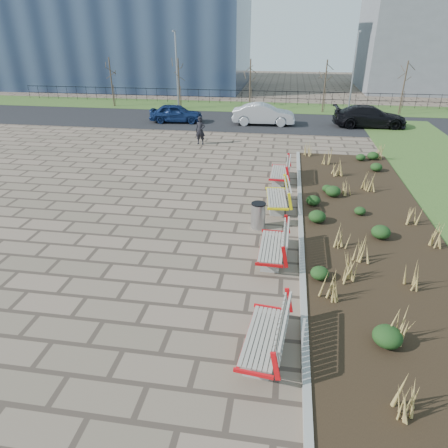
% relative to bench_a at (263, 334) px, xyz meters
% --- Properties ---
extents(ground, '(120.00, 120.00, 0.00)m').
position_rel_bench_a_xyz_m(ground, '(-3.00, 1.27, -0.50)').
color(ground, '#6E5B4C').
rests_on(ground, ground).
extents(planting_bed, '(4.50, 18.00, 0.10)m').
position_rel_bench_a_xyz_m(planting_bed, '(3.25, 6.27, -0.45)').
color(planting_bed, black).
rests_on(planting_bed, ground).
extents(planting_curb, '(0.16, 18.00, 0.15)m').
position_rel_bench_a_xyz_m(planting_curb, '(0.92, 6.27, -0.42)').
color(planting_curb, gray).
rests_on(planting_curb, ground).
extents(grass_verge_far, '(80.00, 5.00, 0.04)m').
position_rel_bench_a_xyz_m(grass_verge_far, '(-3.00, 29.27, -0.48)').
color(grass_verge_far, '#33511E').
rests_on(grass_verge_far, ground).
extents(road, '(80.00, 7.00, 0.02)m').
position_rel_bench_a_xyz_m(road, '(-3.00, 23.27, -0.49)').
color(road, black).
rests_on(road, ground).
extents(bench_a, '(1.12, 2.19, 1.00)m').
position_rel_bench_a_xyz_m(bench_a, '(0.00, 0.00, 0.00)').
color(bench_a, red).
rests_on(bench_a, ground).
extents(bench_b, '(0.94, 2.12, 1.00)m').
position_rel_bench_a_xyz_m(bench_b, '(0.00, 3.91, 0.00)').
color(bench_b, '#AD0B0E').
rests_on(bench_b, ground).
extents(bench_c, '(1.09, 2.17, 1.00)m').
position_rel_bench_a_xyz_m(bench_c, '(0.00, 7.76, 0.00)').
color(bench_c, '#FFE80D').
rests_on(bench_c, ground).
extents(bench_d, '(0.95, 2.12, 1.00)m').
position_rel_bench_a_xyz_m(bench_d, '(0.00, 10.81, 0.00)').
color(bench_d, red).
rests_on(bench_d, ground).
extents(litter_bin, '(0.49, 0.49, 0.91)m').
position_rel_bench_a_xyz_m(litter_bin, '(-0.57, 5.97, -0.04)').
color(litter_bin, '#B2B2B7').
rests_on(litter_bin, ground).
extents(pedestrian, '(0.64, 0.46, 1.63)m').
position_rel_bench_a_xyz_m(pedestrian, '(-4.83, 16.54, 0.32)').
color(pedestrian, black).
rests_on(pedestrian, ground).
extents(car_blue, '(3.93, 1.87, 1.30)m').
position_rel_bench_a_xyz_m(car_blue, '(-7.86, 22.23, 0.17)').
color(car_blue, '#12234F').
rests_on(car_blue, road).
extents(car_silver, '(4.44, 1.69, 1.45)m').
position_rel_bench_a_xyz_m(car_silver, '(-1.48, 22.44, 0.24)').
color(car_silver, '#A0A1A7').
rests_on(car_silver, road).
extents(car_black, '(5.05, 2.24, 1.44)m').
position_rel_bench_a_xyz_m(car_black, '(5.85, 22.80, 0.24)').
color(car_black, black).
rests_on(car_black, road).
extents(tree_a, '(1.40, 1.40, 4.00)m').
position_rel_bench_a_xyz_m(tree_a, '(-15.00, 27.77, 1.54)').
color(tree_a, '#4C3D2D').
rests_on(tree_a, grass_verge_far).
extents(tree_b, '(1.40, 1.40, 4.00)m').
position_rel_bench_a_xyz_m(tree_b, '(-9.00, 27.77, 1.54)').
color(tree_b, '#4C3D2D').
rests_on(tree_b, grass_verge_far).
extents(tree_c, '(1.40, 1.40, 4.00)m').
position_rel_bench_a_xyz_m(tree_c, '(-3.00, 27.77, 1.54)').
color(tree_c, '#4C3D2D').
rests_on(tree_c, grass_verge_far).
extents(tree_d, '(1.40, 1.40, 4.00)m').
position_rel_bench_a_xyz_m(tree_d, '(3.00, 27.77, 1.54)').
color(tree_d, '#4C3D2D').
rests_on(tree_d, grass_verge_far).
extents(tree_e, '(1.40, 1.40, 4.00)m').
position_rel_bench_a_xyz_m(tree_e, '(9.00, 27.77, 1.54)').
color(tree_e, '#4C3D2D').
rests_on(tree_e, grass_verge_far).
extents(lamp_west, '(0.24, 0.60, 6.00)m').
position_rel_bench_a_xyz_m(lamp_west, '(-9.00, 27.27, 2.54)').
color(lamp_west, gray).
rests_on(lamp_west, grass_verge_far).
extents(lamp_east, '(0.24, 0.60, 6.00)m').
position_rel_bench_a_xyz_m(lamp_east, '(5.00, 27.27, 2.54)').
color(lamp_east, gray).
rests_on(lamp_east, grass_verge_far).
extents(railing_fence, '(44.00, 0.10, 1.20)m').
position_rel_bench_a_xyz_m(railing_fence, '(-3.00, 30.77, 0.14)').
color(railing_fence, black).
rests_on(railing_fence, grass_verge_far).
extents(building_glass, '(40.00, 14.00, 15.00)m').
position_rel_bench_a_xyz_m(building_glass, '(-25.00, 41.27, 7.00)').
color(building_glass, '#192338').
rests_on(building_glass, ground).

